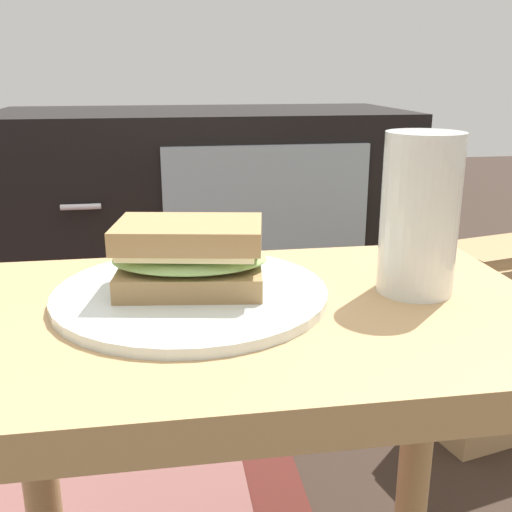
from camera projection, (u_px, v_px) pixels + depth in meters
side_table at (255, 393)px, 0.59m from camera, size 0.56×0.36×0.46m
tv_cabinet at (205, 229)px, 1.51m from camera, size 0.96×0.46×0.58m
plate at (191, 294)px, 0.58m from camera, size 0.26×0.26×0.01m
sandwich_front at (190, 256)px, 0.57m from camera, size 0.16×0.11×0.07m
beer_glass at (419, 216)px, 0.58m from camera, size 0.08×0.08×0.16m
paper_bag at (489, 343)px, 1.12m from camera, size 0.22×0.18×0.37m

